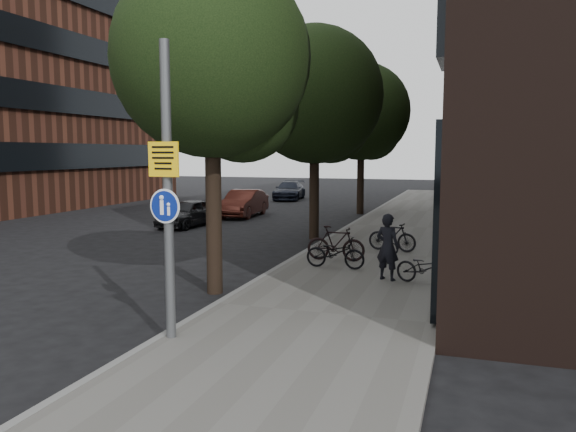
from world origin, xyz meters
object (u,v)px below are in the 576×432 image
at_px(pedestrian, 388,247).
at_px(parked_car_near, 188,213).
at_px(signpost, 168,191).
at_px(parked_bike_facade_near, 426,268).

bearing_deg(pedestrian, parked_car_near, -19.90).
distance_m(signpost, pedestrian, 6.35).
height_order(signpost, pedestrian, signpost).
height_order(pedestrian, parked_car_near, pedestrian).
distance_m(parked_bike_facade_near, parked_car_near, 13.60).
relative_size(pedestrian, parked_bike_facade_near, 1.08).
relative_size(signpost, parked_bike_facade_near, 3.23).
distance_m(signpost, parked_bike_facade_near, 6.77).
distance_m(pedestrian, parked_bike_facade_near, 1.05).
height_order(pedestrian, parked_bike_facade_near, pedestrian).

